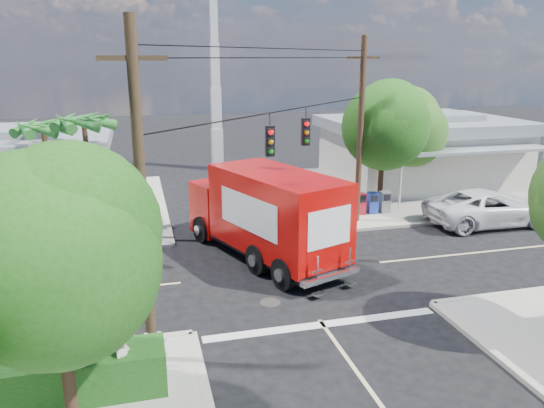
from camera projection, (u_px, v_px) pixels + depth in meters
name	position (u px, v px, depth m)	size (l,w,h in m)	color
ground	(285.00, 272.00, 20.47)	(120.00, 120.00, 0.00)	black
sidewalk_ne	(404.00, 188.00, 33.23)	(14.12, 14.12, 0.14)	#A19C91
sidewalk_nw	(31.00, 213.00, 27.98)	(14.12, 14.12, 0.14)	#A19C91
road_markings	(296.00, 287.00, 19.10)	(32.00, 32.00, 0.01)	beige
building_ne	(421.00, 149.00, 34.03)	(11.80, 10.20, 4.50)	beige
building_nw	(9.00, 168.00, 28.61)	(10.80, 10.20, 4.30)	beige
radio_tower	(216.00, 92.00, 37.74)	(0.80, 0.80, 17.00)	silver
tree_sw_front	(53.00, 248.00, 10.59)	(3.88, 3.78, 6.03)	#422D1C
tree_ne_front	(384.00, 123.00, 27.24)	(4.21, 4.14, 6.66)	#422D1C
tree_ne_back	(408.00, 127.00, 30.07)	(3.77, 3.66, 5.82)	#422D1C
palm_nw_front	(84.00, 124.00, 24.31)	(3.01, 3.08, 5.59)	#422D1C
palm_nw_back	(43.00, 130.00, 25.32)	(3.01, 3.08, 5.19)	#422D1C
utility_poles	(235.00, 147.00, 20.33)	(12.00, 10.68, 9.00)	#473321
picket_fence	(45.00, 363.00, 13.18)	(5.94, 0.06, 1.00)	silver
hedge_sw	(31.00, 382.00, 12.39)	(6.20, 1.20, 1.10)	#134413
vending_boxes	(372.00, 203.00, 27.64)	(1.90, 0.50, 1.10)	red
delivery_truck	(266.00, 214.00, 21.44)	(5.39, 8.94, 3.73)	black
parked_car	(489.00, 208.00, 26.10)	(2.88, 6.24, 1.73)	silver
pedestrian	(124.00, 366.00, 12.60)	(0.58, 0.38, 1.59)	#B9B19E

